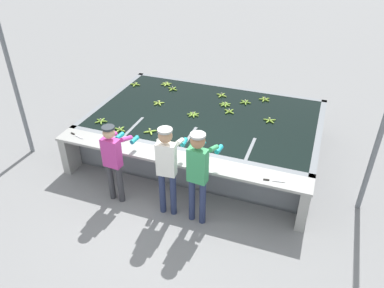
# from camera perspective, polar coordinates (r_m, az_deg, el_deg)

# --- Properties ---
(ground_plane) EXTENTS (80.00, 80.00, 0.00)m
(ground_plane) POSITION_cam_1_polar(r_m,az_deg,el_deg) (7.08, -3.17, -8.62)
(ground_plane) COLOR gray
(ground_plane) RESTS_ON ground
(wash_tank) EXTENTS (4.85, 3.15, 0.85)m
(wash_tank) POSITION_cam_1_polar(r_m,az_deg,el_deg) (8.37, 2.14, 2.09)
(wash_tank) COLOR gray
(wash_tank) RESTS_ON ground
(work_ledge) EXTENTS (4.85, 0.45, 0.85)m
(work_ledge) POSITION_cam_1_polar(r_m,az_deg,el_deg) (6.86, -2.58, -3.59)
(work_ledge) COLOR #9E9E99
(work_ledge) RESTS_ON ground
(worker_0) EXTENTS (0.44, 0.72, 1.56)m
(worker_0) POSITION_cam_1_polar(r_m,az_deg,el_deg) (6.71, -11.89, -1.90)
(worker_0) COLOR #38383D
(worker_0) RESTS_ON ground
(worker_1) EXTENTS (0.45, 0.74, 1.73)m
(worker_1) POSITION_cam_1_polar(r_m,az_deg,el_deg) (6.22, -3.82, -2.91)
(worker_1) COLOR navy
(worker_1) RESTS_ON ground
(worker_2) EXTENTS (0.45, 0.74, 1.76)m
(worker_2) POSITION_cam_1_polar(r_m,az_deg,el_deg) (6.02, 0.97, -3.88)
(worker_2) COLOR navy
(worker_2) RESTS_ON ground
(banana_bunch_floating_0) EXTENTS (0.27, 0.28, 0.08)m
(banana_bunch_floating_0) POSITION_cam_1_polar(r_m,az_deg,el_deg) (8.69, 8.11, 6.33)
(banana_bunch_floating_0) COLOR #75A333
(banana_bunch_floating_0) RESTS_ON wash_tank
(banana_bunch_floating_1) EXTENTS (0.27, 0.28, 0.08)m
(banana_bunch_floating_1) POSITION_cam_1_polar(r_m,az_deg,el_deg) (8.01, 11.75, 3.55)
(banana_bunch_floating_1) COLOR #7FAD33
(banana_bunch_floating_1) RESTS_ON wash_tank
(banana_bunch_floating_2) EXTENTS (0.27, 0.28, 0.08)m
(banana_bunch_floating_2) POSITION_cam_1_polar(r_m,az_deg,el_deg) (8.60, -5.14, 6.24)
(banana_bunch_floating_2) COLOR #9EC642
(banana_bunch_floating_2) RESTS_ON wash_tank
(banana_bunch_floating_3) EXTENTS (0.28, 0.27, 0.08)m
(banana_bunch_floating_3) POSITION_cam_1_polar(r_m,az_deg,el_deg) (8.04, -13.71, 3.41)
(banana_bunch_floating_3) COLOR #75A333
(banana_bunch_floating_3) RESTS_ON wash_tank
(banana_bunch_floating_4) EXTENTS (0.28, 0.28, 0.08)m
(banana_bunch_floating_4) POSITION_cam_1_polar(r_m,az_deg,el_deg) (8.97, 4.54, 7.42)
(banana_bunch_floating_4) COLOR #93BC3D
(banana_bunch_floating_4) RESTS_ON wash_tank
(banana_bunch_floating_5) EXTENTS (0.28, 0.28, 0.08)m
(banana_bunch_floating_5) POSITION_cam_1_polar(r_m,az_deg,el_deg) (9.28, -2.98, 8.38)
(banana_bunch_floating_5) COLOR #7FAD33
(banana_bunch_floating_5) RESTS_ON wash_tank
(banana_bunch_floating_6) EXTENTS (0.28, 0.27, 0.08)m
(banana_bunch_floating_6) POSITION_cam_1_polar(r_m,az_deg,el_deg) (8.90, 10.99, 6.70)
(banana_bunch_floating_6) COLOR #8CB738
(banana_bunch_floating_6) RESTS_ON wash_tank
(banana_bunch_floating_7) EXTENTS (0.25, 0.25, 0.08)m
(banana_bunch_floating_7) POSITION_cam_1_polar(r_m,az_deg,el_deg) (7.49, -6.36, 1.92)
(banana_bunch_floating_7) COLOR #8CB738
(banana_bunch_floating_7) RESTS_ON wash_tank
(banana_bunch_floating_8) EXTENTS (0.28, 0.28, 0.08)m
(banana_bunch_floating_8) POSITION_cam_1_polar(r_m,az_deg,el_deg) (8.54, 5.05, 6.03)
(banana_bunch_floating_8) COLOR #75A333
(banana_bunch_floating_8) RESTS_ON wash_tank
(banana_bunch_floating_9) EXTENTS (0.27, 0.27, 0.08)m
(banana_bunch_floating_9) POSITION_cam_1_polar(r_m,az_deg,el_deg) (8.24, 5.69, 4.96)
(banana_bunch_floating_9) COLOR #7FAD33
(banana_bunch_floating_9) RESTS_ON wash_tank
(banana_bunch_floating_10) EXTENTS (0.28, 0.28, 0.08)m
(banana_bunch_floating_10) POSITION_cam_1_polar(r_m,az_deg,el_deg) (7.65, -10.96, 2.16)
(banana_bunch_floating_10) COLOR #75A333
(banana_bunch_floating_10) RESTS_ON wash_tank
(banana_bunch_floating_11) EXTENTS (0.27, 0.28, 0.08)m
(banana_bunch_floating_11) POSITION_cam_1_polar(r_m,az_deg,el_deg) (9.57, -3.95, 9.10)
(banana_bunch_floating_11) COLOR #9EC642
(banana_bunch_floating_11) RESTS_ON wash_tank
(banana_bunch_floating_12) EXTENTS (0.28, 0.28, 0.08)m
(banana_bunch_floating_12) POSITION_cam_1_polar(r_m,az_deg,el_deg) (9.63, -8.66, 8.97)
(banana_bunch_floating_12) COLOR #8CB738
(banana_bunch_floating_12) RESTS_ON wash_tank
(banana_bunch_floating_13) EXTENTS (0.28, 0.27, 0.08)m
(banana_bunch_floating_13) POSITION_cam_1_polar(r_m,az_deg,el_deg) (8.07, 0.17, 4.52)
(banana_bunch_floating_13) COLOR #75A333
(banana_bunch_floating_13) RESTS_ON wash_tank
(knife_0) EXTENTS (0.35, 0.09, 0.02)m
(knife_0) POSITION_cam_1_polar(r_m,az_deg,el_deg) (6.29, 11.90, -5.41)
(knife_0) COLOR silver
(knife_0) RESTS_ON work_ledge
(knife_1) EXTENTS (0.34, 0.13, 0.02)m
(knife_1) POSITION_cam_1_polar(r_m,az_deg,el_deg) (7.70, -17.39, 1.37)
(knife_1) COLOR silver
(knife_1) RESTS_ON work_ledge
(support_post_left) EXTENTS (0.09, 0.09, 3.20)m
(support_post_left) POSITION_cam_1_polar(r_m,az_deg,el_deg) (8.44, -25.39, 8.10)
(support_post_left) COLOR slate
(support_post_left) RESTS_ON ground
(support_post_right) EXTENTS (0.09, 0.09, 3.20)m
(support_post_right) POSITION_cam_1_polar(r_m,az_deg,el_deg) (6.72, 26.89, 1.71)
(support_post_right) COLOR slate
(support_post_right) RESTS_ON ground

